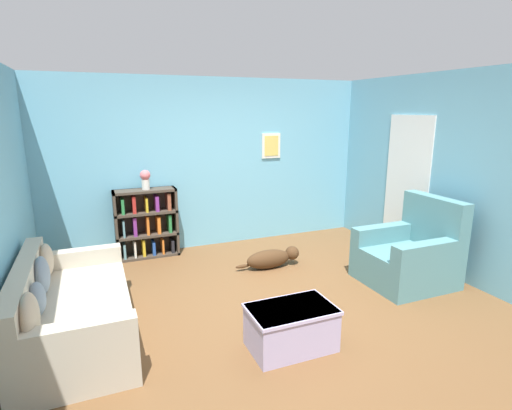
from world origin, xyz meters
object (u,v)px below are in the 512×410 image
couch (69,311)px  coffee_table (291,326)px  vase (145,179)px  dog (272,258)px  bookshelf (147,224)px  recliner_chair (410,255)px

couch → coffee_table: 2.07m
couch → vase: 2.38m
dog → bookshelf: bearing=143.7°
couch → vase: (1.00, 1.98, 0.87)m
bookshelf → dog: size_ratio=1.09×
couch → dog: size_ratio=2.04×
couch → dog: couch is taller
recliner_chair → coffee_table: 2.17m
dog → recliner_chair: bearing=-37.1°
coffee_table → vase: (-0.86, 2.89, 0.95)m
vase → couch: bearing=-116.8°
bookshelf → recliner_chair: bearing=-36.7°
bookshelf → coffee_table: 3.05m
bookshelf → coffee_table: (0.88, -2.91, -0.28)m
bookshelf → dog: (1.51, -1.11, -0.36)m
couch → bookshelf: bookshelf is taller
coffee_table → dog: bearing=70.6°
couch → coffee_table: (1.86, -0.91, -0.08)m
vase → bookshelf: bearing=137.3°
recliner_chair → vase: 3.71m
recliner_chair → coffee_table: bearing=-160.4°
coffee_table → dog: coffee_table is taller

